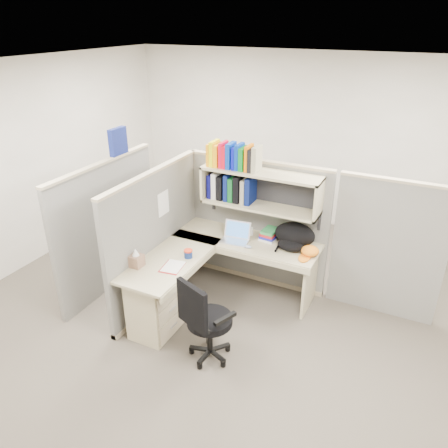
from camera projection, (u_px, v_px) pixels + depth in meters
The scene contains 14 objects.
ground at pixel (225, 316), 5.05m from camera, with size 6.00×6.00×0.00m, color #39342C.
room_shell at pixel (226, 185), 4.35m from camera, with size 6.00×6.00×6.00m.
cubicle at pixel (214, 224), 5.17m from camera, with size 3.79×1.84×1.95m.
desk at pixel (181, 288), 4.79m from camera, with size 1.74×1.75×0.73m.
laptop at pixel (235, 233), 5.10m from camera, with size 0.32×0.32×0.23m, color silver, non-canonical shape.
backpack at pixel (293, 237), 4.97m from camera, with size 0.47×0.36×0.28m, color black, non-canonical shape.
orange_cap at pixel (310, 251), 4.84m from camera, with size 0.20×0.23×0.11m, color orange, non-canonical shape.
snack_canister at pixel (188, 254), 4.80m from camera, with size 0.10×0.10×0.09m.
tissue_box at pixel (136, 258), 4.61m from camera, with size 0.13×0.13×0.21m, color #8D6750, non-canonical shape.
mouse at pixel (248, 247), 5.01m from camera, with size 0.08×0.06×0.03m, color #90A3CD.
paper_cup at pixel (250, 231), 5.30m from camera, with size 0.07×0.07×0.09m, color white.
book_stack at pixel (270, 234), 5.20m from camera, with size 0.18×0.25×0.12m, color gray, non-canonical shape.
loose_paper at pixel (173, 266), 4.65m from camera, with size 0.19×0.26×0.00m, color silver, non-canonical shape.
task_chair at pixel (207, 332), 4.28m from camera, with size 0.55×0.51×0.95m.
Camera 1 is at (1.79, -3.68, 3.15)m, focal length 35.00 mm.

